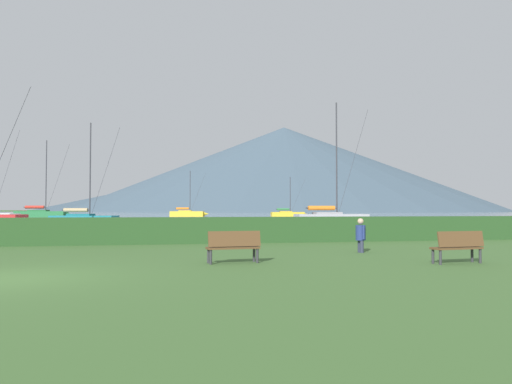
# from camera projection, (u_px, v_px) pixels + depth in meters

# --- Properties ---
(ground_plane) EXTENTS (1000.00, 1000.00, 0.00)m
(ground_plane) POSITION_uv_depth(u_px,v_px,m) (4.00, 279.00, 11.29)
(ground_plane) COLOR #3D602D
(harbor_water) EXTENTS (320.00, 246.00, 0.00)m
(harbor_water) POSITION_uv_depth(u_px,v_px,m) (145.00, 214.00, 145.54)
(harbor_water) COLOR #8499A8
(harbor_water) RESTS_ON ground_plane
(hedge_line) EXTENTS (80.00, 1.20, 1.20)m
(hedge_line) POSITION_uv_depth(u_px,v_px,m) (79.00, 231.00, 22.09)
(hedge_line) COLOR #284C23
(hedge_line) RESTS_ON ground_plane
(sailboat_slip_0) EXTENTS (7.14, 2.58, 7.55)m
(sailboat_slip_0) POSITION_uv_depth(u_px,v_px,m) (288.00, 214.00, 92.66)
(sailboat_slip_0) COLOR gold
(sailboat_slip_0) RESTS_ON harbor_water
(sailboat_slip_1) EXTENTS (8.93, 3.64, 12.40)m
(sailboat_slip_1) POSITION_uv_depth(u_px,v_px,m) (42.00, 214.00, 78.03)
(sailboat_slip_1) COLOR #236B38
(sailboat_slip_1) RESTS_ON harbor_water
(sailboat_slip_2) EXTENTS (7.95, 2.57, 11.85)m
(sailboat_slip_2) POSITION_uv_depth(u_px,v_px,m) (332.00, 218.00, 47.48)
(sailboat_slip_2) COLOR #9E9EA3
(sailboat_slip_2) RESTS_ON harbor_water
(sailboat_slip_3) EXTENTS (7.08, 3.67, 9.70)m
(sailboat_slip_3) POSITION_uv_depth(u_px,v_px,m) (85.00, 219.00, 46.51)
(sailboat_slip_3) COLOR #19707A
(sailboat_slip_3) RESTS_ON harbor_water
(sailboat_slip_8) EXTENTS (7.94, 3.84, 9.28)m
(sailboat_slip_8) POSITION_uv_depth(u_px,v_px,m) (188.00, 213.00, 100.53)
(sailboat_slip_8) COLOR gold
(sailboat_slip_8) RESTS_ON harbor_water
(park_bench_near_path) EXTENTS (1.60, 0.63, 0.95)m
(park_bench_near_path) POSITION_uv_depth(u_px,v_px,m) (234.00, 245.00, 14.56)
(park_bench_near_path) COLOR brown
(park_bench_near_path) RESTS_ON ground_plane
(park_bench_under_tree) EXTENTS (1.60, 0.65, 0.95)m
(park_bench_under_tree) POSITION_uv_depth(u_px,v_px,m) (458.00, 245.00, 14.46)
(park_bench_under_tree) COLOR brown
(park_bench_under_tree) RESTS_ON ground_plane
(person_seated_viewer) EXTENTS (0.36, 0.57, 1.25)m
(person_seated_viewer) POSITION_uv_depth(u_px,v_px,m) (361.00, 234.00, 18.11)
(person_seated_viewer) COLOR #2D3347
(person_seated_viewer) RESTS_ON ground_plane
(distant_hill_west_ridge) EXTENTS (263.89, 263.89, 53.73)m
(distant_hill_west_ridge) POSITION_uv_depth(u_px,v_px,m) (284.00, 169.00, 317.47)
(distant_hill_west_ridge) COLOR #425666
(distant_hill_west_ridge) RESTS_ON ground_plane
(distant_hill_central_peak) EXTENTS (328.93, 328.93, 36.16)m
(distant_hill_central_peak) POSITION_uv_depth(u_px,v_px,m) (254.00, 188.00, 393.80)
(distant_hill_central_peak) COLOR #425666
(distant_hill_central_peak) RESTS_ON ground_plane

